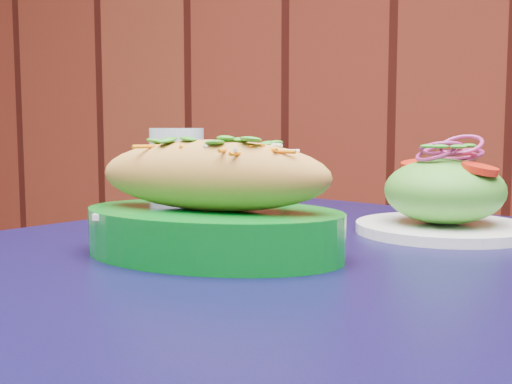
% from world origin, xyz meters
% --- Properties ---
extents(cafe_table, '(1.06, 1.06, 0.75)m').
position_xyz_m(cafe_table, '(-0.28, 1.23, 0.66)').
color(cafe_table, black).
rests_on(cafe_table, ground).
extents(banh_mi_basket, '(0.28, 0.20, 0.12)m').
position_xyz_m(banh_mi_basket, '(-0.40, 1.20, 0.80)').
color(banh_mi_basket, '#046F19').
rests_on(banh_mi_basket, cafe_table).
extents(salad_plate, '(0.21, 0.21, 0.11)m').
position_xyz_m(salad_plate, '(-0.18, 1.41, 0.79)').
color(salad_plate, white).
rests_on(salad_plate, cafe_table).
extents(water_glass, '(0.08, 0.08, 0.13)m').
position_xyz_m(water_glass, '(-0.55, 1.46, 0.81)').
color(water_glass, silver).
rests_on(water_glass, cafe_table).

